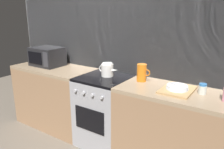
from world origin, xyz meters
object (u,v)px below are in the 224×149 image
object	(u,v)px
kettle	(107,70)
spice_jar	(203,89)
stove_unit	(104,111)
pitcher	(142,73)
microwave	(47,56)
dish_pile	(177,89)

from	to	relation	value
kettle	spice_jar	distance (m)	1.12
stove_unit	pitcher	xyz separation A→B (m)	(0.45, 0.11, 0.55)
microwave	spice_jar	world-z (taller)	microwave
stove_unit	kettle	distance (m)	0.53
stove_unit	microwave	world-z (taller)	microwave
kettle	microwave	bearing A→B (deg)	-178.33
stove_unit	microwave	bearing A→B (deg)	178.53
kettle	spice_jar	bearing A→B (deg)	0.13
pitcher	spice_jar	xyz separation A→B (m)	(0.68, -0.05, -0.05)
microwave	dish_pile	bearing A→B (deg)	-0.55
dish_pile	spice_jar	world-z (taller)	spice_jar
stove_unit	spice_jar	xyz separation A→B (m)	(1.13, 0.06, 0.50)
microwave	spice_jar	distance (m)	2.18
microwave	spice_jar	size ratio (longest dim) A/B	4.38
stove_unit	dish_pile	world-z (taller)	dish_pile
stove_unit	kettle	bearing A→B (deg)	80.44
microwave	kettle	distance (m)	1.06
stove_unit	kettle	size ratio (longest dim) A/B	3.16
pitcher	spice_jar	bearing A→B (deg)	-3.87
microwave	dish_pile	size ratio (longest dim) A/B	1.15
stove_unit	spice_jar	distance (m)	1.24
microwave	stove_unit	bearing A→B (deg)	-1.47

